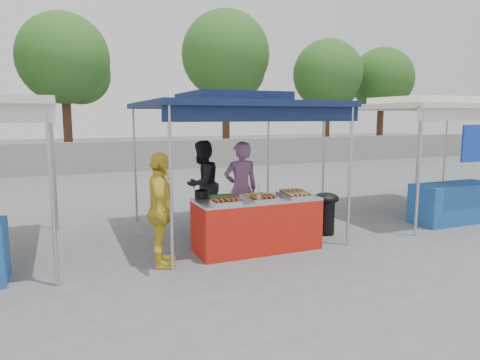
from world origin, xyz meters
name	(u,v)px	position (x,y,z in m)	size (l,w,h in m)	color
ground_plane	(254,247)	(0.00, 0.00, 0.00)	(80.00, 80.00, 0.00)	#59595C
back_wall	(139,156)	(0.00, 11.00, 0.60)	(40.00, 0.25, 1.20)	gray
main_canopy	(232,104)	(0.00, 0.97, 2.37)	(3.20, 3.20, 2.57)	#BABBC2
neighbor_stall_right	(435,143)	(4.50, 0.57, 1.60)	(3.20, 3.20, 2.57)	#BABBC2
tree_1	(68,63)	(-2.38, 13.26, 4.35)	(3.72, 3.70, 6.36)	#402718
tree_2	(228,59)	(4.73, 13.23, 4.87)	(4.14, 4.14, 7.11)	#402718
tree_3	(329,77)	(10.16, 12.79, 4.16)	(3.58, 3.54, 6.08)	#402718
tree_4	(383,82)	(14.13, 13.29, 4.09)	(3.53, 3.48, 5.98)	#402718
vendor_table	(257,224)	(0.00, -0.10, 0.43)	(2.00, 0.80, 0.85)	red
food_tray_fl	(226,201)	(-0.62, -0.32, 0.88)	(0.42, 0.30, 0.07)	silver
food_tray_fm	(263,199)	(0.00, -0.34, 0.88)	(0.42, 0.30, 0.07)	silver
food_tray_fr	(298,196)	(0.63, -0.34, 0.88)	(0.42, 0.30, 0.07)	silver
food_tray_bl	(222,198)	(-0.58, -0.03, 0.88)	(0.42, 0.30, 0.07)	silver
food_tray_bm	(255,195)	(0.00, -0.04, 0.88)	(0.42, 0.30, 0.07)	silver
food_tray_br	(291,193)	(0.66, -0.04, 0.88)	(0.42, 0.30, 0.07)	silver
cooking_pot	(202,194)	(-0.82, 0.24, 0.92)	(0.22, 0.22, 0.13)	black
skewer_cup	(259,199)	(-0.11, -0.39, 0.90)	(0.09, 0.09, 0.11)	#BABBC2
wok_burner	(326,210)	(1.56, 0.23, 0.46)	(0.46, 0.46, 0.78)	black
crate_left	(216,235)	(-0.51, 0.45, 0.14)	(0.48, 0.33, 0.29)	#1336A1
crate_right	(264,229)	(0.40, 0.46, 0.16)	(0.53, 0.37, 0.32)	#1336A1
crate_stacked	(264,212)	(0.40, 0.46, 0.48)	(0.53, 0.37, 0.32)	#1336A1
vendor_woman	(241,189)	(0.08, 0.76, 0.86)	(0.63, 0.41, 1.72)	#88577E
helper_man	(202,184)	(-0.35, 1.67, 0.85)	(0.82, 0.64, 1.70)	black
customer_person	(161,210)	(-1.61, -0.30, 0.83)	(0.97, 0.40, 1.66)	gold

